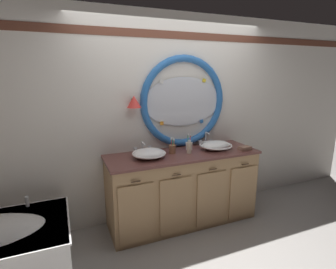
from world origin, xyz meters
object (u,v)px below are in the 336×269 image
Objects in this scene: toothbrush_holder_right at (189,146)px; folded_hand_towel at (245,148)px; sink_basin_right at (216,145)px; toothbrush_holder_left at (172,148)px; soap_dispenser at (189,147)px; sink_basin_left at (149,153)px.

toothbrush_holder_right reaches higher than folded_hand_towel.
sink_basin_right is 1.91× the size of toothbrush_holder_right.
toothbrush_holder_left is 0.94m from folded_hand_towel.
soap_dispenser is at bearing -178.69° from sink_basin_right.
toothbrush_holder_right is at bearing 11.85° from sink_basin_left.
folded_hand_towel is at bearing -25.92° from sink_basin_right.
sink_basin_left is 2.44× the size of folded_hand_towel.
toothbrush_holder_right is (0.58, 0.12, -0.00)m from sink_basin_left.
toothbrush_holder_right is at bearing 63.59° from soap_dispenser.
toothbrush_holder_right is 0.71m from folded_hand_towel.
toothbrush_holder_left reaches higher than folded_hand_towel.
folded_hand_towel is (0.33, -0.16, -0.03)m from sink_basin_right.
soap_dispenser is at bearing 168.02° from folded_hand_towel.
toothbrush_holder_right reaches higher than sink_basin_right.
sink_basin_left is 0.59m from toothbrush_holder_right.
toothbrush_holder_left is 1.19× the size of soap_dispenser.
sink_basin_right reaches higher than sink_basin_left.
soap_dispenser is at bearing -0.99° from sink_basin_left.
soap_dispenser is (-0.39, -0.01, 0.02)m from sink_basin_right.
toothbrush_holder_right is 1.35× the size of folded_hand_towel.
sink_basin_right reaches higher than folded_hand_towel.
folded_hand_towel is at bearing -11.98° from soap_dispenser.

